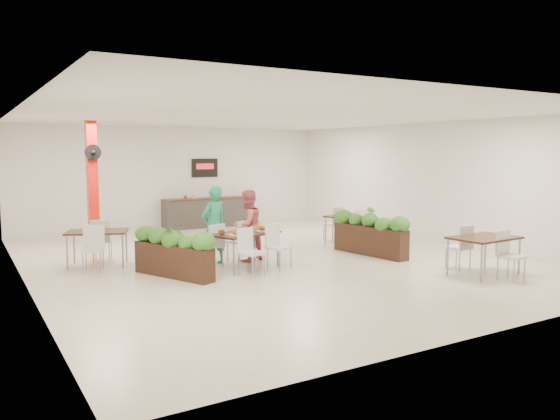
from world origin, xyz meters
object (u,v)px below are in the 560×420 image
at_px(main_table, 245,238).
at_px(diner_woman, 248,226).
at_px(planter_right, 370,233).
at_px(side_table_a, 97,236).
at_px(planter_left, 173,251).
at_px(side_table_c, 484,242).
at_px(side_table_b, 349,220).
at_px(red_column, 93,182).
at_px(service_counter, 209,212).
at_px(diner_man, 214,226).

bearing_deg(main_table, diner_woman, 58.19).
xyz_separation_m(planter_right, side_table_a, (-5.77, 1.99, 0.11)).
distance_m(planter_right, side_table_a, 6.11).
distance_m(planter_left, side_table_c, 6.07).
distance_m(planter_left, side_table_b, 5.55).
distance_m(planter_left, planter_right, 4.76).
bearing_deg(side_table_a, red_column, 100.68).
relative_size(main_table, side_table_a, 1.15).
relative_size(planter_right, side_table_b, 1.28).
distance_m(side_table_b, side_table_c, 4.31).
relative_size(service_counter, main_table, 1.57).
bearing_deg(diner_man, main_table, 102.96).
bearing_deg(side_table_c, diner_man, 135.91).
bearing_deg(side_table_a, side_table_c, -15.56).
distance_m(diner_woman, planter_right, 2.93).
relative_size(main_table, planter_left, 1.02).
xyz_separation_m(diner_man, planter_left, (-1.15, -0.67, -0.33)).
bearing_deg(diner_man, side_table_a, -46.37).
relative_size(planter_right, side_table_c, 1.30).
relative_size(service_counter, planter_left, 1.60).
distance_m(planter_left, side_table_a, 2.11).
distance_m(red_column, side_table_c, 9.47).
xyz_separation_m(red_column, side_table_a, (-0.48, -2.62, -1.01)).
relative_size(diner_woman, side_table_c, 0.96).
relative_size(red_column, side_table_b, 1.92).
bearing_deg(planter_right, side_table_a, 161.02).
height_order(planter_right, side_table_b, planter_right).
bearing_deg(planter_right, diner_man, 167.37).
xyz_separation_m(diner_man, side_table_c, (4.19, -3.55, -0.21)).
xyz_separation_m(diner_woman, planter_left, (-1.95, -0.67, -0.27)).
relative_size(diner_man, planter_left, 0.90).
relative_size(diner_woman, side_table_b, 0.95).
bearing_deg(main_table, service_counter, 73.11).
bearing_deg(side_table_b, diner_man, 179.50).
relative_size(diner_man, diner_woman, 1.07).
bearing_deg(side_table_b, side_table_c, -100.90).
bearing_deg(side_table_b, diner_woman, -178.19).
xyz_separation_m(main_table, diner_woman, (0.41, 0.66, 0.16)).
bearing_deg(planter_left, planter_right, -1.70).
xyz_separation_m(planter_left, side_table_b, (5.36, 1.42, 0.11)).
height_order(red_column, planter_left, red_column).
xyz_separation_m(service_counter, planter_right, (1.29, -6.47, 0.03)).
height_order(diner_man, side_table_a, diner_man).
xyz_separation_m(red_column, planter_left, (0.54, -4.47, -1.13)).
relative_size(service_counter, diner_man, 1.77).
height_order(service_counter, side_table_a, service_counter).
height_order(red_column, side_table_a, red_column).
relative_size(red_column, main_table, 1.67).
bearing_deg(side_table_c, planter_left, 147.82).
height_order(planter_right, side_table_c, planter_right).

